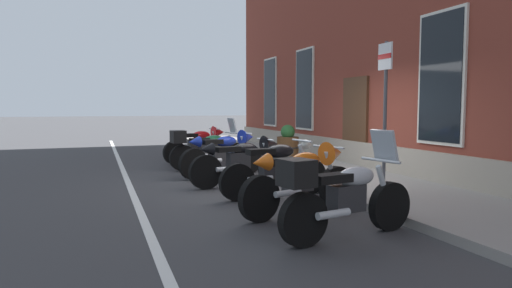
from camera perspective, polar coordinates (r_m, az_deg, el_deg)
The scene contains 12 objects.
ground_plane at distance 9.45m, azimuth 4.65°, elevation -4.87°, with size 140.00×140.00×0.00m, color #38383A.
sidewalk at distance 9.97m, azimuth 10.93°, elevation -4.07°, with size 26.93×2.38×0.12m, color gray.
lane_stripe at distance 8.68m, azimuth -15.16°, elevation -5.84°, with size 26.93×0.12×0.01m, color silver.
motorcycle_red_sport at distance 12.86m, azimuth -6.93°, elevation 0.14°, with size 0.71×2.01×1.02m.
motorcycle_green_touring at distance 11.43m, azimuth -6.25°, elevation -0.52°, with size 0.68×2.09×1.28m.
motorcycle_blue_sport at distance 10.31m, azimuth -3.81°, elevation -0.91°, with size 0.92×2.10×1.03m.
motorcycle_black_sport at distance 9.05m, azimuth -1.48°, elevation -1.82°, with size 0.69×2.14×0.98m.
motorcycle_black_naked at distance 7.90m, azimuth 2.54°, elevation -3.17°, with size 0.62×2.06×0.99m.
motorcycle_orange_sport at distance 6.73m, azimuth 6.08°, elevation -3.91°, with size 0.89×2.08×1.03m.
motorcycle_silver_touring at distance 5.47m, azimuth 10.72°, elevation -6.24°, with size 0.78×1.96×1.28m.
parking_sign at distance 7.98m, azimuth 15.78°, elevation 5.83°, with size 0.36×0.07×2.52m.
barrel_planter at distance 12.93m, azimuth 3.97°, elevation 0.00°, with size 0.64×0.64×0.93m.
Camera 1 is at (8.52, -3.77, 1.56)m, focal length 32.11 mm.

